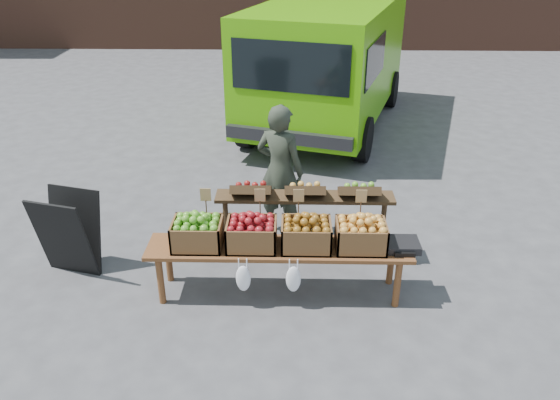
# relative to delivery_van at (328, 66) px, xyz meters

# --- Properties ---
(ground) EXTENTS (80.00, 80.00, 0.00)m
(ground) POSITION_rel_delivery_van_xyz_m (-1.73, -5.94, -1.14)
(ground) COLOR #454547
(delivery_van) EXTENTS (3.74, 5.57, 2.29)m
(delivery_van) POSITION_rel_delivery_van_xyz_m (0.00, 0.00, 0.00)
(delivery_van) COLOR #479E07
(delivery_van) RESTS_ON ground
(vendor) EXTENTS (0.72, 0.61, 1.66)m
(vendor) POSITION_rel_delivery_van_xyz_m (-0.80, -4.18, -0.31)
(vendor) COLOR #2A3025
(vendor) RESTS_ON ground
(chalkboard_sign) EXTENTS (0.70, 0.50, 0.96)m
(chalkboard_sign) POSITION_rel_delivery_van_xyz_m (-3.10, -5.14, -0.66)
(chalkboard_sign) COLOR black
(chalkboard_sign) RESTS_ON ground
(back_table) EXTENTS (2.10, 0.44, 1.04)m
(back_table) POSITION_rel_delivery_van_xyz_m (-0.51, -4.78, -0.62)
(back_table) COLOR #392816
(back_table) RESTS_ON ground
(display_bench) EXTENTS (2.70, 0.56, 0.57)m
(display_bench) POSITION_rel_delivery_van_xyz_m (-0.78, -5.50, -0.86)
(display_bench) COLOR brown
(display_bench) RESTS_ON ground
(crate_golden_apples) EXTENTS (0.50, 0.40, 0.28)m
(crate_golden_apples) POSITION_rel_delivery_van_xyz_m (-1.61, -5.50, -0.43)
(crate_golden_apples) COLOR #2C7911
(crate_golden_apples) RESTS_ON display_bench
(crate_russet_pears) EXTENTS (0.50, 0.40, 0.28)m
(crate_russet_pears) POSITION_rel_delivery_van_xyz_m (-1.06, -5.50, -0.43)
(crate_russet_pears) COLOR maroon
(crate_russet_pears) RESTS_ON display_bench
(crate_red_apples) EXTENTS (0.50, 0.40, 0.28)m
(crate_red_apples) POSITION_rel_delivery_van_xyz_m (-0.51, -5.50, -0.43)
(crate_red_apples) COLOR brown
(crate_red_apples) RESTS_ON display_bench
(crate_green_apples) EXTENTS (0.50, 0.40, 0.28)m
(crate_green_apples) POSITION_rel_delivery_van_xyz_m (0.04, -5.50, -0.43)
(crate_green_apples) COLOR #ACA11D
(crate_green_apples) RESTS_ON display_bench
(weighing_scale) EXTENTS (0.34, 0.30, 0.08)m
(weighing_scale) POSITION_rel_delivery_van_xyz_m (0.47, -5.50, -0.53)
(weighing_scale) COLOR black
(weighing_scale) RESTS_ON display_bench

